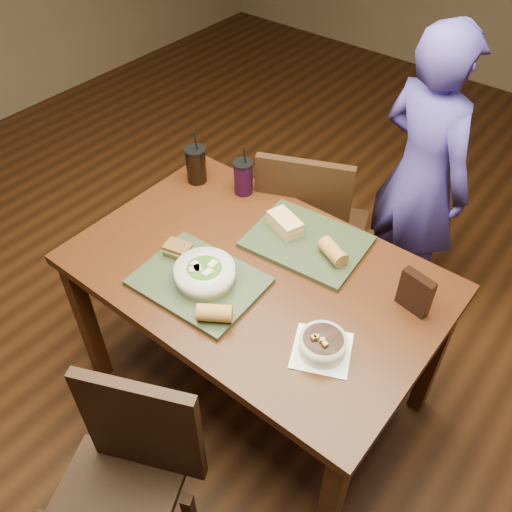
{
  "coord_description": "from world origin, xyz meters",
  "views": [
    {
      "loc": [
        0.84,
        -1.05,
        2.12
      ],
      "look_at": [
        0.0,
        0.0,
        0.82
      ],
      "focal_mm": 38.0,
      "sensor_mm": 36.0,
      "label": 1
    }
  ],
  "objects_px": {
    "soup_bowl": "(322,344)",
    "chair_near": "(128,474)",
    "chip_bag": "(415,293)",
    "cup_cola": "(196,165)",
    "sandwich_far": "(285,223)",
    "tray_near": "(199,282)",
    "baguette_near": "(215,313)",
    "cup_berry": "(243,177)",
    "dining_table": "(256,288)",
    "salad_bowl": "(205,273)",
    "baguette_far": "(333,252)",
    "diner": "(421,177)",
    "sandwich_near": "(178,250)",
    "chair_far": "(312,228)",
    "tray_far": "(307,242)"
  },
  "relations": [
    {
      "from": "salad_bowl",
      "to": "baguette_far",
      "type": "distance_m",
      "value": 0.46
    },
    {
      "from": "chair_near",
      "to": "baguette_far",
      "type": "bearing_deg",
      "value": 83.33
    },
    {
      "from": "sandwich_far",
      "to": "diner",
      "type": "bearing_deg",
      "value": 73.17
    },
    {
      "from": "tray_near",
      "to": "sandwich_near",
      "type": "bearing_deg",
      "value": 161.56
    },
    {
      "from": "chair_far",
      "to": "tray_near",
      "type": "relative_size",
      "value": 2.19
    },
    {
      "from": "chair_near",
      "to": "cup_cola",
      "type": "height_order",
      "value": "cup_cola"
    },
    {
      "from": "cup_berry",
      "to": "dining_table",
      "type": "bearing_deg",
      "value": -44.85
    },
    {
      "from": "salad_bowl",
      "to": "baguette_far",
      "type": "height_order",
      "value": "salad_bowl"
    },
    {
      "from": "baguette_far",
      "to": "cup_cola",
      "type": "bearing_deg",
      "value": 175.37
    },
    {
      "from": "tray_far",
      "to": "salad_bowl",
      "type": "relative_size",
      "value": 2.03
    },
    {
      "from": "sandwich_far",
      "to": "tray_near",
      "type": "bearing_deg",
      "value": -100.2
    },
    {
      "from": "diner",
      "to": "tray_far",
      "type": "xyz_separation_m",
      "value": [
        -0.12,
        -0.73,
        0.06
      ]
    },
    {
      "from": "diner",
      "to": "baguette_near",
      "type": "relative_size",
      "value": 12.43
    },
    {
      "from": "baguette_near",
      "to": "chip_bag",
      "type": "bearing_deg",
      "value": 44.13
    },
    {
      "from": "tray_near",
      "to": "cup_cola",
      "type": "xyz_separation_m",
      "value": [
        -0.42,
        0.44,
        0.07
      ]
    },
    {
      "from": "baguette_far",
      "to": "cup_berry",
      "type": "bearing_deg",
      "value": 166.97
    },
    {
      "from": "chair_far",
      "to": "salad_bowl",
      "type": "bearing_deg",
      "value": -88.32
    },
    {
      "from": "dining_table",
      "to": "salad_bowl",
      "type": "xyz_separation_m",
      "value": [
        -0.09,
        -0.16,
        0.14
      ]
    },
    {
      "from": "chip_bag",
      "to": "cup_cola",
      "type": "bearing_deg",
      "value": -174.49
    },
    {
      "from": "salad_bowl",
      "to": "cup_cola",
      "type": "relative_size",
      "value": 0.86
    },
    {
      "from": "cup_berry",
      "to": "chip_bag",
      "type": "bearing_deg",
      "value": -9.53
    },
    {
      "from": "cup_cola",
      "to": "cup_berry",
      "type": "height_order",
      "value": "cup_cola"
    },
    {
      "from": "chair_far",
      "to": "tray_far",
      "type": "xyz_separation_m",
      "value": [
        0.18,
        -0.32,
        0.25
      ]
    },
    {
      "from": "salad_bowl",
      "to": "sandwich_far",
      "type": "height_order",
      "value": "salad_bowl"
    },
    {
      "from": "baguette_near",
      "to": "cup_cola",
      "type": "relative_size",
      "value": 0.46
    },
    {
      "from": "sandwich_far",
      "to": "baguette_far",
      "type": "relative_size",
      "value": 1.36
    },
    {
      "from": "chair_far",
      "to": "sandwich_far",
      "type": "height_order",
      "value": "chair_far"
    },
    {
      "from": "dining_table",
      "to": "baguette_far",
      "type": "xyz_separation_m",
      "value": [
        0.18,
        0.21,
        0.14
      ]
    },
    {
      "from": "soup_bowl",
      "to": "cup_cola",
      "type": "bearing_deg",
      "value": 155.64
    },
    {
      "from": "dining_table",
      "to": "baguette_near",
      "type": "relative_size",
      "value": 11.55
    },
    {
      "from": "diner",
      "to": "chip_bag",
      "type": "relative_size",
      "value": 9.46
    },
    {
      "from": "baguette_far",
      "to": "tray_near",
      "type": "bearing_deg",
      "value": -128.14
    },
    {
      "from": "diner",
      "to": "soup_bowl",
      "type": "xyz_separation_m",
      "value": [
        0.2,
        -1.1,
        0.08
      ]
    },
    {
      "from": "dining_table",
      "to": "sandwich_near",
      "type": "xyz_separation_m",
      "value": [
        -0.26,
        -0.12,
        0.13
      ]
    },
    {
      "from": "chip_bag",
      "to": "tray_near",
      "type": "bearing_deg",
      "value": -140.3
    },
    {
      "from": "diner",
      "to": "baguette_far",
      "type": "relative_size",
      "value": 12.14
    },
    {
      "from": "dining_table",
      "to": "sandwich_near",
      "type": "bearing_deg",
      "value": -154.21
    },
    {
      "from": "sandwich_far",
      "to": "dining_table",
      "type": "bearing_deg",
      "value": -79.56
    },
    {
      "from": "baguette_near",
      "to": "sandwich_far",
      "type": "bearing_deg",
      "value": 99.98
    },
    {
      "from": "sandwich_far",
      "to": "baguette_far",
      "type": "xyz_separation_m",
      "value": [
        0.23,
        -0.02,
        0.0
      ]
    },
    {
      "from": "dining_table",
      "to": "baguette_far",
      "type": "bearing_deg",
      "value": 48.27
    },
    {
      "from": "tray_far",
      "to": "sandwich_near",
      "type": "bearing_deg",
      "value": -132.07
    },
    {
      "from": "cup_cola",
      "to": "diner",
      "type": "bearing_deg",
      "value": 44.11
    },
    {
      "from": "chair_far",
      "to": "sandwich_far",
      "type": "distance_m",
      "value": 0.44
    },
    {
      "from": "sandwich_near",
      "to": "chair_near",
      "type": "bearing_deg",
      "value": -61.07
    },
    {
      "from": "chair_near",
      "to": "cup_berry",
      "type": "xyz_separation_m",
      "value": [
        -0.4,
        1.05,
        0.35
      ]
    },
    {
      "from": "baguette_far",
      "to": "cup_cola",
      "type": "xyz_separation_m",
      "value": [
        -0.72,
        0.06,
        0.03
      ]
    },
    {
      "from": "soup_bowl",
      "to": "chair_near",
      "type": "bearing_deg",
      "value": -117.42
    },
    {
      "from": "tray_far",
      "to": "baguette_far",
      "type": "height_order",
      "value": "baguette_far"
    },
    {
      "from": "dining_table",
      "to": "tray_near",
      "type": "relative_size",
      "value": 3.1
    }
  ]
}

